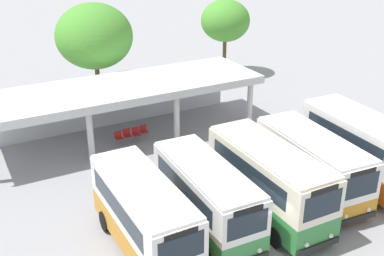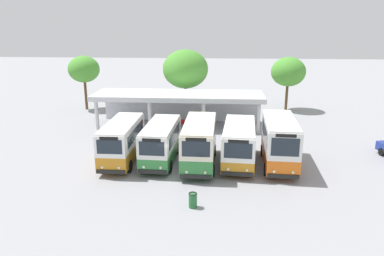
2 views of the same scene
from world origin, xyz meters
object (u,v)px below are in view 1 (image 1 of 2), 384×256
(city_bus_fifth_blue, at_px, (360,146))
(waiting_chair_end_by_column, at_px, (119,137))
(city_bus_nearest_orange, at_px, (144,214))
(city_bus_middle_cream, at_px, (268,179))
(waiting_chair_fourth_seat, at_px, (144,130))
(city_bus_second_in_row, at_px, (206,194))
(waiting_chair_second_from_end, at_px, (127,134))
(waiting_chair_middle_seat, at_px, (136,133))
(city_bus_fourth_amber, at_px, (312,162))

(city_bus_fifth_blue, height_order, waiting_chair_end_by_column, city_bus_fifth_blue)
(city_bus_nearest_orange, height_order, city_bus_middle_cream, city_bus_middle_cream)
(city_bus_middle_cream, distance_m, waiting_chair_fourth_seat, 10.47)
(city_bus_nearest_orange, bearing_deg, city_bus_second_in_row, 2.94)
(city_bus_second_in_row, xyz_separation_m, waiting_chair_end_by_column, (-0.43, 9.70, -1.15))
(waiting_chair_second_from_end, bearing_deg, city_bus_fifth_blue, -48.64)
(city_bus_fifth_blue, relative_size, waiting_chair_fourth_seat, 7.87)
(waiting_chair_middle_seat, bearing_deg, city_bus_second_in_row, -94.04)
(waiting_chair_end_by_column, bearing_deg, waiting_chair_fourth_seat, 3.83)
(waiting_chair_second_from_end, xyz_separation_m, waiting_chair_fourth_seat, (1.11, 0.05, 0.00))
(city_bus_fourth_amber, relative_size, waiting_chair_middle_seat, 7.89)
(city_bus_fourth_amber, height_order, waiting_chair_end_by_column, city_bus_fourth_amber)
(city_bus_second_in_row, relative_size, waiting_chair_second_from_end, 7.75)
(city_bus_middle_cream, xyz_separation_m, waiting_chair_end_by_column, (-3.37, 10.13, -1.31))
(waiting_chair_middle_seat, distance_m, waiting_chair_fourth_seat, 0.57)
(waiting_chair_second_from_end, bearing_deg, waiting_chair_middle_seat, -6.37)
(waiting_chair_second_from_end, xyz_separation_m, waiting_chair_middle_seat, (0.56, -0.06, 0.00))
(city_bus_second_in_row, height_order, waiting_chair_middle_seat, city_bus_second_in_row)
(waiting_chair_middle_seat, bearing_deg, waiting_chair_end_by_column, 179.97)
(city_bus_fifth_blue, xyz_separation_m, waiting_chair_second_from_end, (-8.70, 9.89, -1.43))
(city_bus_fifth_blue, bearing_deg, waiting_chair_middle_seat, 129.67)
(city_bus_fourth_amber, bearing_deg, waiting_chair_middle_seat, 118.33)
(city_bus_nearest_orange, xyz_separation_m, waiting_chair_second_from_end, (3.07, 9.92, -1.21))
(waiting_chair_second_from_end, bearing_deg, city_bus_fourth_amber, -59.34)
(waiting_chair_middle_seat, height_order, waiting_chair_fourth_seat, same)
(city_bus_middle_cream, distance_m, city_bus_fourth_amber, 2.99)
(waiting_chair_middle_seat, bearing_deg, city_bus_fifth_blue, -50.33)
(waiting_chair_end_by_column, height_order, waiting_chair_second_from_end, same)
(city_bus_nearest_orange, relative_size, waiting_chair_second_from_end, 7.80)
(waiting_chair_end_by_column, xyz_separation_m, waiting_chair_second_from_end, (0.56, 0.06, 0.00))
(city_bus_second_in_row, height_order, city_bus_fifth_blue, city_bus_fifth_blue)
(city_bus_fifth_blue, distance_m, waiting_chair_middle_seat, 12.85)
(city_bus_nearest_orange, distance_m, city_bus_second_in_row, 2.95)
(city_bus_middle_cream, relative_size, waiting_chair_end_by_column, 8.15)
(city_bus_nearest_orange, distance_m, waiting_chair_middle_seat, 10.57)
(city_bus_middle_cream, bearing_deg, waiting_chair_second_from_end, 105.44)
(waiting_chair_second_from_end, distance_m, waiting_chair_fourth_seat, 1.11)
(city_bus_fourth_amber, relative_size, city_bus_fifth_blue, 1.00)
(city_bus_second_in_row, bearing_deg, city_bus_fourth_amber, 0.50)
(city_bus_second_in_row, bearing_deg, waiting_chair_end_by_column, 92.51)
(city_bus_second_in_row, distance_m, city_bus_fifth_blue, 8.84)
(city_bus_fifth_blue, relative_size, waiting_chair_second_from_end, 7.87)
(waiting_chair_end_by_column, height_order, waiting_chair_fourth_seat, same)
(city_bus_nearest_orange, height_order, city_bus_second_in_row, city_bus_nearest_orange)
(waiting_chair_fourth_seat, bearing_deg, city_bus_fifth_blue, -52.62)
(city_bus_second_in_row, distance_m, waiting_chair_fourth_seat, 9.96)
(city_bus_second_in_row, xyz_separation_m, city_bus_fifth_blue, (8.83, -0.12, 0.28))
(city_bus_nearest_orange, height_order, city_bus_fourth_amber, city_bus_nearest_orange)
(city_bus_nearest_orange, distance_m, waiting_chair_second_from_end, 10.45)
(waiting_chair_fourth_seat, bearing_deg, city_bus_fourth_amber, -64.55)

